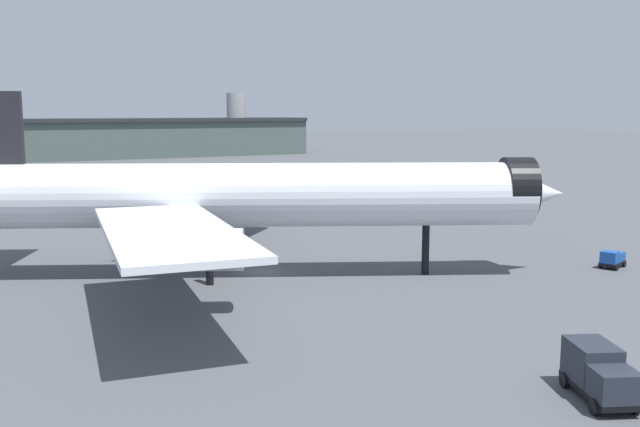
{
  "coord_description": "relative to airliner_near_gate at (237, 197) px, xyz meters",
  "views": [
    {
      "loc": [
        -23.62,
        -65.43,
        16.18
      ],
      "look_at": [
        4.79,
        -3.64,
        6.22
      ],
      "focal_mm": 39.39,
      "sensor_mm": 36.0,
      "label": 1
    }
  ],
  "objects": [
    {
      "name": "airliner_near_gate",
      "position": [
        0.0,
        0.0,
        0.0
      ],
      "size": [
        61.93,
        55.34,
        18.03
      ],
      "rotation": [
        0.0,
        0.0,
        -0.38
      ],
      "color": "silver",
      "rests_on": "ground"
    },
    {
      "name": "ground",
      "position": [
        2.7,
        0.61,
        -7.94
      ],
      "size": [
        900.0,
        900.0,
        0.0
      ],
      "primitive_type": "plane",
      "color": "#4C4F54"
    },
    {
      "name": "baggage_tug_wing",
      "position": [
        36.55,
        -12.65,
        -6.97
      ],
      "size": [
        3.57,
        2.9,
        1.85
      ],
      "rotation": [
        0.0,
        0.0,
        3.55
      ],
      "color": "black",
      "rests_on": "ground"
    },
    {
      "name": "service_truck_front",
      "position": [
        9.17,
        -37.05,
        -6.35
      ],
      "size": [
        4.06,
        5.96,
        3.0
      ],
      "rotation": [
        0.0,
        0.0,
        4.36
      ],
      "color": "black",
      "rests_on": "ground"
    },
    {
      "name": "terminal_building",
      "position": [
        1.95,
        184.69,
        -0.95
      ],
      "size": [
        171.24,
        33.89,
        22.76
      ],
      "rotation": [
        0.0,
        0.0,
        0.07
      ],
      "color": "#475651",
      "rests_on": "ground"
    }
  ]
}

